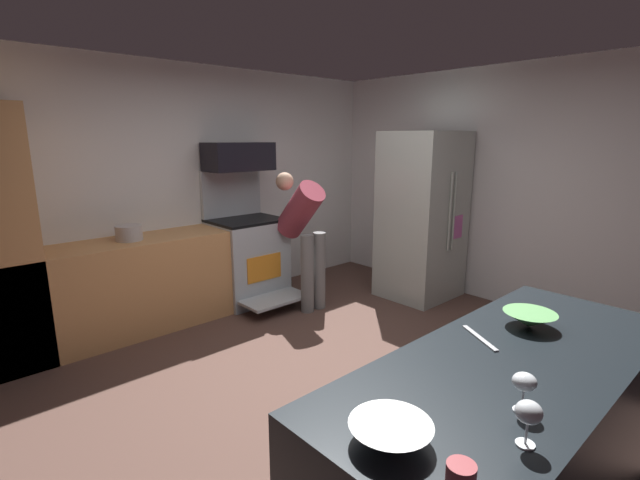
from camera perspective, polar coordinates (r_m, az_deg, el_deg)
The scene contains 16 objects.
ground_plane at distance 3.71m, azimuth 2.82°, elevation -17.06°, with size 5.20×4.80×0.02m, color brown.
wall_back at distance 5.16m, azimuth -15.91°, elevation 6.38°, with size 5.20×0.12×2.60m, color silver.
wall_right at distance 5.36m, azimuth 22.58°, elevation 6.12°, with size 0.12×4.80×2.60m, color silver.
lower_cabinet_run at distance 4.67m, azimuth -23.15°, elevation -5.53°, with size 2.40×0.60×0.90m, color tan.
oven_range at distance 5.20m, azimuth -9.21°, elevation -2.17°, with size 0.76×1.02×1.48m.
microwave at distance 5.11m, azimuth -10.27°, elevation 10.38°, with size 0.74×0.38×0.31m, color black.
refrigerator at distance 5.33m, azimuth 12.80°, elevation 2.99°, with size 0.83×0.78×1.91m.
person_cook at distance 4.85m, azimuth -2.14°, elevation 1.44°, with size 0.31×0.68×1.47m.
counter_island at distance 2.42m, azimuth 22.37°, elevation -23.26°, with size 2.06×0.80×0.90m, color black.
mixing_bowl_large at distance 2.55m, azimuth 25.04°, elevation -9.13°, with size 0.26×0.26×0.08m, color #5EA159.
mixing_bowl_small at distance 1.55m, azimuth 8.93°, elevation -23.07°, with size 0.27×0.27×0.07m, color white.
wine_glass_near at distance 1.62m, azimuth 24.97°, elevation -19.36°, with size 0.08×0.08×0.15m.
wine_glass_mid at distance 1.78m, azimuth 24.52°, elevation -16.21°, with size 0.08×0.08×0.15m.
mug_coffee at distance 1.42m, azimuth 17.42°, elevation -27.00°, with size 0.08×0.08×0.09m, color #93363B.
knife_chef at distance 2.33m, azimuth 19.60°, elevation -11.63°, with size 0.28×0.02×0.01m, color #B7BABF.
stock_pot at distance 4.56m, azimuth -23.09°, elevation 0.84°, with size 0.24×0.24×0.14m, color #BDB7B7.
Camera 1 is at (-2.30, -2.25, 1.84)m, focal length 25.20 mm.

